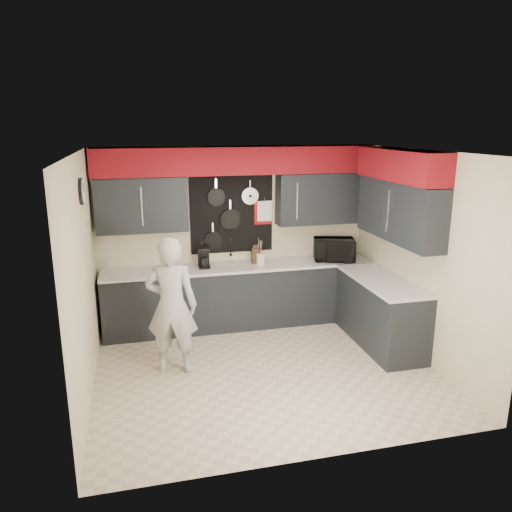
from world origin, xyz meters
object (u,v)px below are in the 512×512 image
object	(u,v)px
utensil_crock	(261,259)
coffee_maker	(204,257)
knife_block	(255,256)
person	(172,306)
microwave	(334,250)

from	to	relation	value
utensil_crock	coffee_maker	size ratio (longest dim) A/B	0.53
knife_block	coffee_maker	xyz separation A→B (m)	(-0.76, -0.05, 0.05)
coffee_maker	person	world-z (taller)	person
microwave	person	distance (m)	2.76
coffee_maker	person	xyz separation A→B (m)	(-0.56, -1.22, -0.24)
knife_block	utensil_crock	distance (m)	0.11
utensil_crock	coffee_maker	world-z (taller)	coffee_maker
utensil_crock	person	size ratio (longest dim) A/B	0.10
microwave	coffee_maker	world-z (taller)	microwave
knife_block	coffee_maker	bearing A→B (deg)	-173.78
microwave	knife_block	distance (m)	1.19
microwave	knife_block	size ratio (longest dim) A/B	2.70
knife_block	person	size ratio (longest dim) A/B	0.13
microwave	coffee_maker	size ratio (longest dim) A/B	1.96
microwave	coffee_maker	distance (m)	1.94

